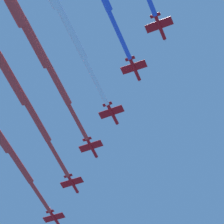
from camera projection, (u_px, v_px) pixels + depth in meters
name	position (u px, v px, depth m)	size (l,w,h in m)	color
jet_port_inner	(10.00, 78.00, 163.80)	(31.58, 73.14, 3.71)	red
jet_starboard_inner	(34.00, 41.00, 158.55)	(29.37, 68.62, 3.70)	red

